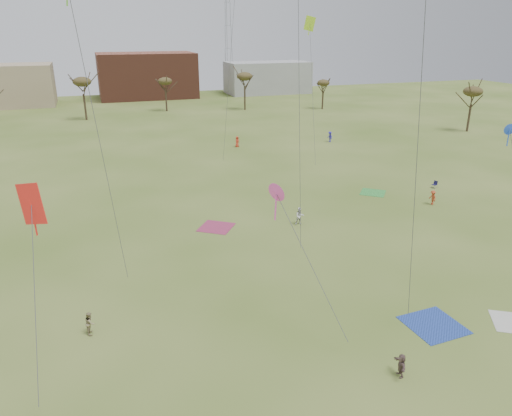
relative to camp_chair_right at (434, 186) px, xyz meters
name	(u,v)px	position (x,y,z in m)	size (l,w,h in m)	color
ground	(323,365)	(-27.64, -25.38, -0.26)	(260.00, 260.00, 0.00)	#3F5A1C
spectator_fore_b	(90,323)	(-40.28, -17.69, 0.50)	(0.74, 0.58, 1.53)	#90825B
spectator_fore_c	(401,365)	(-23.95, -27.56, 0.45)	(1.31, 0.42, 1.42)	brown
flyer_mid_b	(433,198)	(-4.08, -4.79, 0.55)	(1.04, 0.60, 1.61)	#AD3F20
spectator_mid_e	(300,216)	(-20.30, -5.33, 0.63)	(0.86, 0.67, 1.77)	silver
flyer_far_b	(237,142)	(-16.49, 28.57, 0.62)	(0.86, 0.56, 1.75)	red
flyer_far_c	(330,137)	(-0.41, 26.96, 0.64)	(1.16, 0.67, 1.79)	#28229D
blanket_blue	(434,325)	(-18.95, -24.10, -0.26)	(3.45, 3.45, 0.03)	#223E97
blanket_plum	(216,227)	(-28.34, -3.36, -0.26)	(3.07, 3.07, 0.03)	#972E53
blanket_olive	(373,193)	(-8.06, 0.85, -0.26)	(2.78, 2.78, 0.03)	green
camp_chair_right	(434,186)	(0.00, 0.00, 0.00)	(0.67, 0.64, 0.87)	#18163D
tree_line	(132,89)	(-30.49, 53.74, 6.83)	(117.44, 49.32, 8.91)	#3A2B1E
building_brick	(147,75)	(-22.64, 94.62, 5.74)	(26.00, 16.00, 12.00)	brown
building_grey	(267,78)	(12.36, 92.62, 4.24)	(24.00, 12.00, 9.00)	gray
radio_tower	(228,25)	(2.36, 99.62, 18.95)	(1.51, 1.72, 41.00)	#9EA3A8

